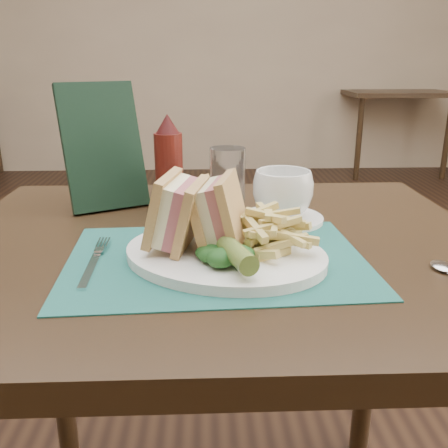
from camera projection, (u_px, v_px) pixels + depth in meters
name	position (u px, v px, depth m)	size (l,w,h in m)	color
floor	(214.00, 411.00, 1.53)	(7.00, 7.00, 0.00)	black
wall_back	(206.00, 169.00, 4.85)	(6.00, 6.00, 0.00)	tan
table_main	(219.00, 425.00, 0.94)	(0.90, 0.75, 0.75)	black
table_bg_right	(390.00, 132.00, 4.63)	(0.90, 0.75, 0.75)	black
placemat	(216.00, 259.00, 0.74)	(0.44, 0.31, 0.00)	#1A564E
plate	(225.00, 255.00, 0.73)	(0.30, 0.24, 0.01)	white
sandwich_half_a	(163.00, 211.00, 0.73)	(0.06, 0.11, 0.10)	tan
sandwich_half_b	(205.00, 211.00, 0.73)	(0.06, 0.11, 0.10)	tan
kale_garnish	(230.00, 254.00, 0.68)	(0.11, 0.08, 0.03)	#163D17
pickle_spear	(233.00, 251.00, 0.67)	(0.03, 0.03, 0.12)	#516A28
fries_pile	(269.00, 227.00, 0.73)	(0.18, 0.20, 0.06)	tan
fork	(94.00, 259.00, 0.72)	(0.03, 0.17, 0.01)	silver
saucer	(282.00, 219.00, 0.91)	(0.15, 0.15, 0.01)	white
coffee_cup	(283.00, 194.00, 0.89)	(0.11, 0.11, 0.08)	white
drinking_glass	(228.00, 183.00, 0.91)	(0.06, 0.06, 0.13)	white
ketchup_bottle	(169.00, 163.00, 0.95)	(0.05, 0.05, 0.19)	#51130D
check_presenter	(103.00, 146.00, 0.97)	(0.15, 0.02, 0.25)	black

